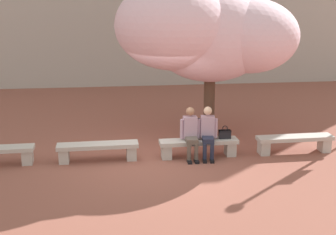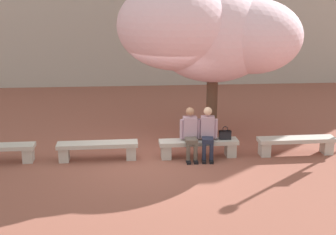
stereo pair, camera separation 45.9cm
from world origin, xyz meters
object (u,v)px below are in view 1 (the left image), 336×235
Objects in this scene: stone_bench_near_west at (98,149)px; person_seated_right at (208,131)px; stone_bench_near_east at (295,141)px; handbag at (225,134)px; person_seated_left at (191,131)px; stone_bench_center at (199,145)px; cherry_tree_main at (206,32)px.

person_seated_right is at bearing -1.11° from stone_bench_near_west.
stone_bench_near_east is at bearing 0.00° from stone_bench_near_west.
handbag reaches higher than stone_bench_near_west.
handbag reaches higher than stone_bench_near_east.
person_seated_left and person_seated_right have the same top height.
stone_bench_near_west is 1.00× the size of stone_bench_near_east.
stone_bench_center is 1.00× the size of stone_bench_near_east.
stone_bench_near_west is 5.04m from stone_bench_near_east.
stone_bench_near_east is at bearing -41.07° from cherry_tree_main.
stone_bench_center is 0.45m from person_seated_left.
person_seated_left is 0.25× the size of cherry_tree_main.
person_seated_right is 3.81× the size of handbag.
person_seated_right is at bearing 0.07° from person_seated_left.
stone_bench_near_west is 0.39× the size of cherry_tree_main.
person_seated_right is (0.21, -0.05, 0.39)m from stone_bench_center.
cherry_tree_main is (0.28, 1.82, 2.27)m from person_seated_right.
handbag is 2.96m from cherry_tree_main.
stone_bench_near_east is at bearing 1.12° from person_seated_left.
cherry_tree_main is at bearing 95.86° from handbag.
handbag is at bearing 5.07° from person_seated_left.
stone_bench_near_west is 1.00× the size of stone_bench_center.
person_seated_right is 2.92m from cherry_tree_main.
cherry_tree_main is (3.01, 1.77, 2.66)m from stone_bench_near_west.
person_seated_right is 0.25× the size of cherry_tree_main.
person_seated_left reaches higher than handbag.
person_seated_right is (2.73, -0.05, 0.39)m from stone_bench_near_west.
person_seated_right is (-2.31, -0.05, 0.39)m from stone_bench_near_east.
handbag is at bearing -84.14° from cherry_tree_main.
person_seated_left reaches higher than stone_bench_center.
stone_bench_near_west is 1.55× the size of person_seated_left.
cherry_tree_main reaches higher than stone_bench_near_east.
person_seated_left is at bearing -179.93° from person_seated_right.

